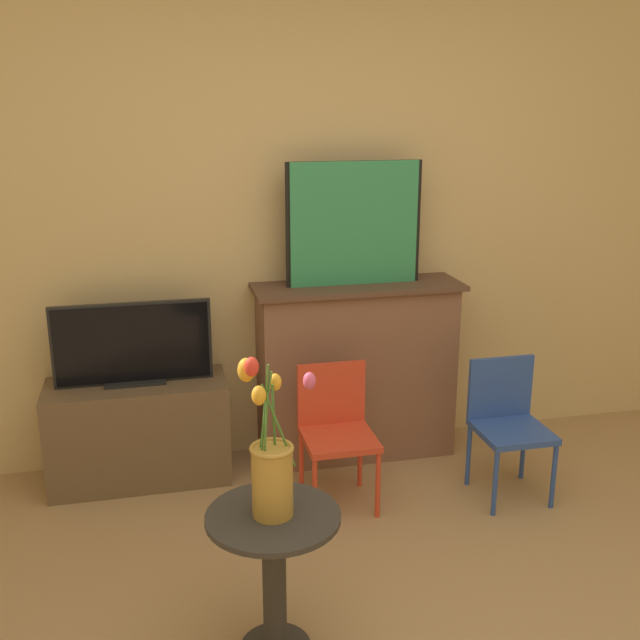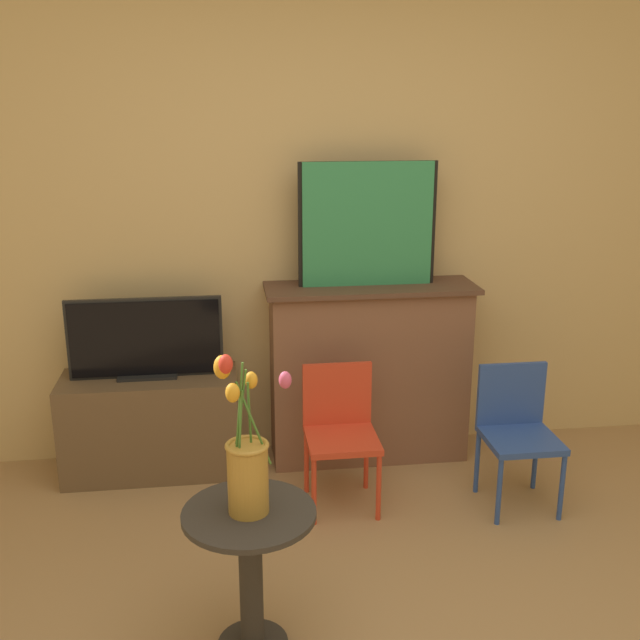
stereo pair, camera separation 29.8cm
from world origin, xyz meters
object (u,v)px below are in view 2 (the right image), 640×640
Objects in this scene: chair_red at (340,426)px; chair_blue at (517,426)px; tv_monitor at (145,340)px; painting at (368,224)px; vase_tulips at (247,463)px.

chair_red and chair_blue have the same top height.
tv_monitor is 1.88m from chair_blue.
tv_monitor reaches higher than chair_red.
painting is 1.25× the size of vase_tulips.
vase_tulips is at bearing -115.62° from chair_red.
tv_monitor is 1.37× the size of vase_tulips.
painting is 1.05× the size of chair_blue.
vase_tulips is (-0.68, -1.46, -0.55)m from painting.
tv_monitor is at bearing -177.72° from painting.
chair_blue is at bearing -16.97° from tv_monitor.
painting is 1.03m from chair_red.
chair_blue is (1.76, -0.54, -0.34)m from tv_monitor.
chair_red is at bearing 172.43° from chair_blue.
chair_blue is at bearing -7.57° from chair_red.
painting is 1.26m from tv_monitor.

